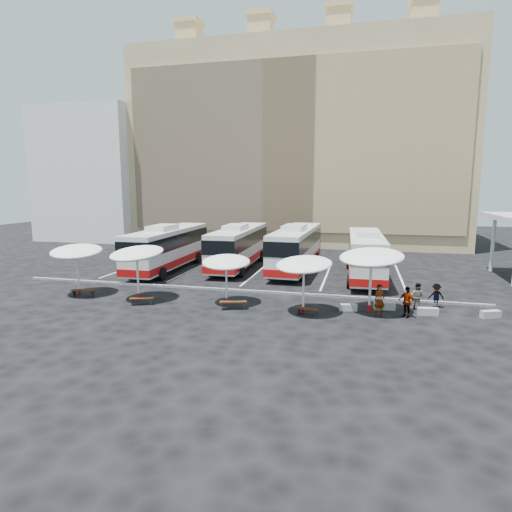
% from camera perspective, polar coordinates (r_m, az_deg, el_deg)
% --- Properties ---
extents(ground, '(120.00, 120.00, 0.00)m').
position_cam_1_polar(ground, '(30.36, -3.20, -4.92)').
color(ground, black).
rests_on(ground, ground).
extents(sandstone_building, '(42.00, 18.25, 29.60)m').
position_cam_1_polar(sandstone_building, '(60.85, 5.78, 14.12)').
color(sandstone_building, tan).
rests_on(sandstone_building, ground).
extents(apartment_block, '(14.00, 14.00, 18.00)m').
position_cam_1_polar(apartment_block, '(67.07, -19.61, 10.08)').
color(apartment_block, silver).
rests_on(apartment_block, ground).
extents(curb_divider, '(34.00, 0.25, 0.15)m').
position_cam_1_polar(curb_divider, '(30.81, -2.93, -4.56)').
color(curb_divider, black).
rests_on(curb_divider, ground).
extents(bay_lines, '(24.15, 12.00, 0.01)m').
position_cam_1_polar(bay_lines, '(37.90, 0.34, -2.03)').
color(bay_lines, white).
rests_on(bay_lines, ground).
extents(bus_0, '(3.19, 13.03, 4.12)m').
position_cam_1_polar(bus_0, '(39.09, -11.61, 1.25)').
color(bus_0, silver).
rests_on(bus_0, ground).
extents(bus_1, '(3.19, 12.84, 4.06)m').
position_cam_1_polar(bus_1, '(39.45, -2.30, 1.45)').
color(bus_1, silver).
rests_on(bus_1, ground).
extents(bus_2, '(3.33, 13.16, 4.15)m').
position_cam_1_polar(bus_2, '(38.32, 5.38, 1.26)').
color(bus_2, silver).
rests_on(bus_2, ground).
extents(bus_3, '(3.25, 12.59, 3.97)m').
position_cam_1_polar(bus_3, '(36.15, 14.42, 0.38)').
color(bus_3, silver).
rests_on(bus_3, ground).
extents(sunshade_0, '(4.36, 4.38, 3.56)m').
position_cam_1_polar(sunshade_0, '(31.77, -22.82, 0.56)').
color(sunshade_0, silver).
rests_on(sunshade_0, ground).
extents(sunshade_1, '(4.34, 4.37, 3.64)m').
position_cam_1_polar(sunshade_1, '(29.03, -15.61, 0.32)').
color(sunshade_1, silver).
rests_on(sunshade_1, ground).
extents(sunshade_2, '(3.53, 3.56, 3.18)m').
position_cam_1_polar(sunshade_2, '(27.07, -3.99, -0.82)').
color(sunshade_2, silver).
rests_on(sunshade_2, ground).
extents(sunshade_3, '(4.19, 4.21, 3.45)m').
position_cam_1_polar(sunshade_3, '(25.07, 6.41, -1.14)').
color(sunshade_3, silver).
rests_on(sunshade_3, ground).
extents(sunshade_4, '(4.91, 4.93, 3.91)m').
position_cam_1_polar(sunshade_4, '(25.98, 15.15, -0.17)').
color(sunshade_4, silver).
rests_on(sunshade_4, ground).
extents(wood_bench_0, '(1.64, 0.73, 0.49)m').
position_cam_1_polar(wood_bench_0, '(31.48, -22.07, -4.38)').
color(wood_bench_0, black).
rests_on(wood_bench_0, ground).
extents(wood_bench_1, '(1.52, 0.93, 0.45)m').
position_cam_1_polar(wood_bench_1, '(28.18, -15.01, -5.62)').
color(wood_bench_1, black).
rests_on(wood_bench_1, ground).
extents(wood_bench_2, '(1.71, 0.93, 0.51)m').
position_cam_1_polar(wood_bench_2, '(26.27, -3.07, -6.30)').
color(wood_bench_2, black).
rests_on(wood_bench_2, ground).
extents(wood_bench_3, '(1.37, 0.65, 0.41)m').
position_cam_1_polar(wood_bench_3, '(25.28, 6.82, -7.16)').
color(wood_bench_3, black).
rests_on(wood_bench_3, ground).
extents(conc_bench_0, '(1.11, 0.56, 0.40)m').
position_cam_1_polar(conc_bench_0, '(26.62, 12.18, -6.72)').
color(conc_bench_0, gray).
rests_on(conc_bench_0, ground).
extents(conc_bench_1, '(1.30, 0.53, 0.48)m').
position_cam_1_polar(conc_bench_1, '(27.39, 16.73, -6.37)').
color(conc_bench_1, gray).
rests_on(conc_bench_1, ground).
extents(conc_bench_2, '(1.18, 0.51, 0.43)m').
position_cam_1_polar(conc_bench_2, '(27.10, 21.94, -6.87)').
color(conc_bench_2, gray).
rests_on(conc_bench_2, ground).
extents(conc_bench_3, '(1.18, 0.78, 0.42)m').
position_cam_1_polar(conc_bench_3, '(28.07, 28.79, -6.82)').
color(conc_bench_3, gray).
rests_on(conc_bench_3, ground).
extents(passenger_0, '(0.81, 0.69, 1.89)m').
position_cam_1_polar(passenger_0, '(25.74, 16.17, -5.71)').
color(passenger_0, black).
rests_on(passenger_0, ground).
extents(passenger_1, '(1.00, 0.91, 1.66)m').
position_cam_1_polar(passenger_1, '(27.86, 20.70, -5.05)').
color(passenger_1, black).
rests_on(passenger_1, ground).
extents(passenger_2, '(1.06, 1.05, 1.80)m').
position_cam_1_polar(passenger_2, '(26.07, 19.44, -5.79)').
color(passenger_2, black).
rests_on(passenger_2, ground).
extents(passenger_3, '(1.06, 0.71, 1.53)m').
position_cam_1_polar(passenger_3, '(28.71, 22.87, -4.91)').
color(passenger_3, black).
rests_on(passenger_3, ground).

